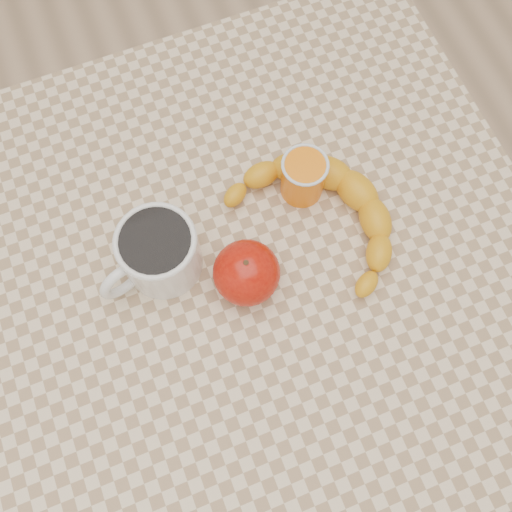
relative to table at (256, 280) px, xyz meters
name	(u,v)px	position (x,y,z in m)	size (l,w,h in m)	color
ground	(256,355)	(0.00, 0.00, -0.66)	(3.00, 3.00, 0.00)	tan
table	(256,280)	(0.00, 0.00, 0.00)	(0.80, 0.80, 0.75)	beige
coffee_mug	(158,252)	(-0.12, 0.04, 0.13)	(0.15, 0.13, 0.09)	white
orange_juice_glass	(303,177)	(0.10, 0.08, 0.12)	(0.06, 0.06, 0.07)	orange
apple	(247,273)	(-0.02, -0.02, 0.13)	(0.12, 0.12, 0.08)	#930A04
banana	(322,216)	(0.10, 0.02, 0.11)	(0.29, 0.34, 0.05)	orange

